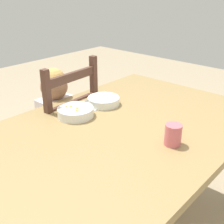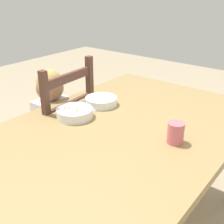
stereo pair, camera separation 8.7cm
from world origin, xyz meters
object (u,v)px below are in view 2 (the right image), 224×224
(bowl_of_carrots, at_px, (75,113))
(spoon, at_px, (85,113))
(dining_chair, at_px, (58,140))
(dining_table, at_px, (121,142))
(bowl_of_peas, at_px, (101,101))
(child_figure, at_px, (55,119))
(drinking_cup, at_px, (176,133))

(bowl_of_carrots, relative_size, spoon, 1.41)
(spoon, bearing_deg, dining_chair, 81.31)
(dining_table, relative_size, bowl_of_peas, 8.21)
(child_figure, bearing_deg, dining_chair, 7.25)
(bowl_of_peas, height_order, bowl_of_carrots, bowl_of_carrots)
(bowl_of_peas, distance_m, drinking_cup, 0.56)
(dining_table, bearing_deg, bowl_of_peas, 59.91)
(dining_table, xyz_separation_m, child_figure, (0.04, 0.55, -0.05))
(child_figure, relative_size, bowl_of_peas, 5.01)
(dining_table, bearing_deg, spoon, 90.29)
(dining_table, bearing_deg, child_figure, 85.69)
(bowl_of_carrots, height_order, spoon, bowl_of_carrots)
(child_figure, xyz_separation_m, bowl_of_peas, (0.11, -0.29, 0.16))
(bowl_of_peas, height_order, spoon, bowl_of_peas)
(dining_chair, height_order, bowl_of_peas, dining_chair)
(bowl_of_carrots, height_order, drinking_cup, drinking_cup)
(drinking_cup, bearing_deg, dining_chair, 88.28)
(dining_chair, height_order, spoon, dining_chair)
(bowl_of_peas, bearing_deg, dining_chair, 109.86)
(dining_chair, bearing_deg, dining_table, -94.67)
(bowl_of_carrots, bearing_deg, dining_chair, 68.94)
(bowl_of_peas, height_order, drinking_cup, drinking_cup)
(bowl_of_peas, bearing_deg, child_figure, 110.49)
(dining_table, bearing_deg, dining_chair, 85.33)
(dining_table, height_order, dining_chair, dining_chair)
(dining_table, relative_size, child_figure, 1.64)
(dining_table, relative_size, spoon, 11.10)
(dining_chair, distance_m, bowl_of_carrots, 0.45)
(dining_chair, xyz_separation_m, bowl_of_peas, (0.11, -0.29, 0.32))
(dining_chair, bearing_deg, drinking_cup, -91.72)
(dining_chair, bearing_deg, bowl_of_carrots, -111.06)
(bowl_of_peas, relative_size, spoon, 1.35)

